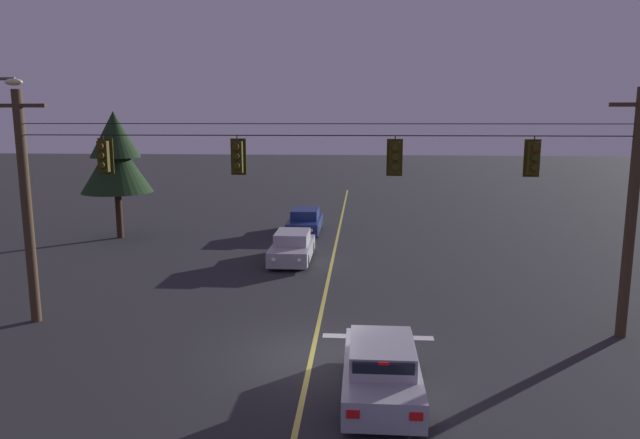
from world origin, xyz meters
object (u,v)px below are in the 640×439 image
(traffic_light_centre, at_px, (395,158))
(traffic_light_right_inner, at_px, (534,158))
(traffic_light_leftmost, at_px, (104,156))
(traffic_light_left_inner, at_px, (237,157))
(car_oncoming_lead, at_px, (292,247))
(car_waiting_near_lane, at_px, (381,369))
(tree_verge_near, at_px, (116,156))
(car_oncoming_trailing, at_px, (305,222))

(traffic_light_centre, height_order, traffic_light_right_inner, same)
(traffic_light_leftmost, bearing_deg, traffic_light_left_inner, 0.00)
(traffic_light_left_inner, bearing_deg, car_oncoming_lead, 86.17)
(traffic_light_right_inner, bearing_deg, traffic_light_left_inner, 180.00)
(traffic_light_left_inner, distance_m, car_oncoming_lead, 10.01)
(traffic_light_centre, xyz_separation_m, car_waiting_near_lane, (-0.45, -4.32, -4.81))
(car_waiting_near_lane, relative_size, tree_verge_near, 0.62)
(traffic_light_leftmost, bearing_deg, tree_verge_near, 112.27)
(car_waiting_near_lane, bearing_deg, car_oncoming_lead, 106.02)
(traffic_light_right_inner, height_order, tree_verge_near, tree_verge_near)
(traffic_light_centre, xyz_separation_m, car_oncoming_lead, (-4.21, 8.76, -4.81))
(traffic_light_left_inner, height_order, tree_verge_near, tree_verge_near)
(traffic_light_left_inner, distance_m, car_waiting_near_lane, 7.79)
(traffic_light_right_inner, bearing_deg, traffic_light_centre, 180.00)
(traffic_light_leftmost, bearing_deg, car_waiting_near_lane, -26.77)
(traffic_light_left_inner, height_order, car_oncoming_trailing, traffic_light_left_inner)
(car_oncoming_trailing, relative_size, tree_verge_near, 0.63)
(car_oncoming_lead, xyz_separation_m, tree_verge_near, (-10.28, 4.60, 3.91))
(traffic_light_centre, distance_m, tree_verge_near, 19.72)
(traffic_light_left_inner, bearing_deg, car_waiting_near_lane, -44.86)
(traffic_light_centre, bearing_deg, car_oncoming_lead, 115.65)
(traffic_light_centre, bearing_deg, traffic_light_right_inner, 0.00)
(traffic_light_left_inner, height_order, car_waiting_near_lane, traffic_light_left_inner)
(car_oncoming_trailing, bearing_deg, car_waiting_near_lane, -79.11)
(traffic_light_centre, bearing_deg, car_waiting_near_lane, -95.95)
(traffic_light_leftmost, bearing_deg, car_oncoming_trailing, 73.06)
(car_oncoming_lead, height_order, car_oncoming_trailing, same)
(car_oncoming_lead, bearing_deg, car_oncoming_trailing, 90.59)
(tree_verge_near, bearing_deg, car_oncoming_trailing, 12.21)
(traffic_light_leftmost, xyz_separation_m, traffic_light_left_inner, (4.22, 0.00, 0.00))
(traffic_light_leftmost, bearing_deg, traffic_light_right_inner, 0.00)
(traffic_light_right_inner, relative_size, car_waiting_near_lane, 0.28)
(traffic_light_centre, bearing_deg, tree_verge_near, 137.33)
(traffic_light_centre, distance_m, car_waiting_near_lane, 6.48)
(traffic_light_right_inner, xyz_separation_m, car_oncoming_lead, (-8.27, 8.76, -4.81))
(traffic_light_leftmost, distance_m, traffic_light_left_inner, 4.22)
(traffic_light_right_inner, bearing_deg, traffic_light_leftmost, 180.00)
(car_waiting_near_lane, xyz_separation_m, car_oncoming_trailing, (-3.82, 19.88, -0.00))
(car_oncoming_lead, height_order, tree_verge_near, tree_verge_near)
(traffic_light_centre, relative_size, tree_verge_near, 0.17)
(tree_verge_near, bearing_deg, car_oncoming_lead, -24.09)
(car_waiting_near_lane, distance_m, car_oncoming_lead, 13.61)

